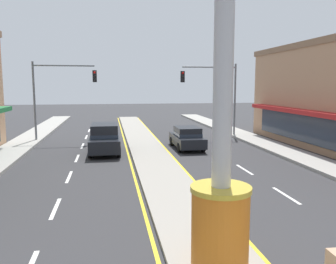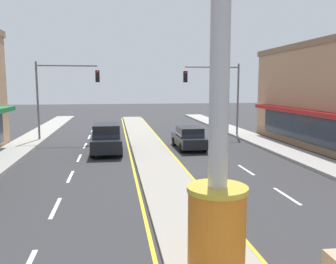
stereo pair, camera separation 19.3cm
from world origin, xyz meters
name	(u,v)px [view 1 (the left image)]	position (x,y,z in m)	size (l,w,h in m)	color
median_strip	(150,155)	(0.00, 18.00, 0.07)	(2.33, 52.00, 0.14)	gray
sidewalk_right	(298,156)	(8.90, 16.00, 0.09)	(2.28, 60.00, 0.18)	#9E9B93
lane_markings	(153,160)	(0.00, 16.65, 0.00)	(9.07, 52.00, 0.01)	silver
district_sign	(223,106)	(0.00, 4.02, 3.94)	(6.15, 1.40, 8.14)	orange
traffic_light_left_side	(57,87)	(-6.40, 24.90, 4.25)	(4.86, 0.46, 6.20)	slate
traffic_light_right_side	(215,87)	(6.40, 25.20, 4.25)	(4.86, 0.46, 6.20)	slate
sedan_near_right_lane	(187,137)	(2.82, 20.06, 0.79)	(1.87, 4.32, 1.53)	black
suv_near_left_lane	(105,138)	(-2.81, 19.46, 0.98)	(1.97, 4.60, 1.90)	black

